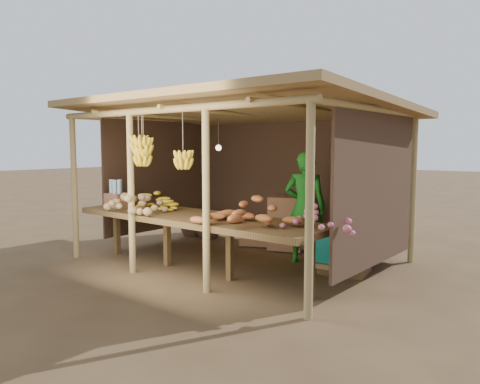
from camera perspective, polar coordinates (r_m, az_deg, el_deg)
The scene contains 13 objects.
ground at distance 7.29m, azimuth -0.00°, elevation -8.25°, with size 60.00×60.00×0.00m, color brown.
stall_structure at distance 7.15m, azimuth 0.35°, elevation 7.05°, with size 4.70×3.50×2.43m.
counter at distance 6.44m, azimuth -5.33°, elevation -3.40°, with size 3.90×1.05×0.80m.
potato_heap at distance 6.86m, azimuth -12.48°, elevation -0.87°, with size 1.09×0.66×0.37m, color #9C7A50, non-canonical shape.
sweet_potato_heap at distance 5.58m, azimuth 0.56°, elevation -2.25°, with size 1.15×0.69×0.36m, color #AF5C2D, non-canonical shape.
onion_heap at distance 5.21m, azimuth 9.21°, elevation -2.91°, with size 0.84×0.51×0.36m, color #CC637E, non-canonical shape.
banana_pile at distance 7.09m, azimuth -10.02°, elevation -0.72°, with size 0.59×0.35×0.35m, color yellow, non-canonical shape.
tomato_basin at distance 7.90m, azimuth -14.89°, elevation -0.81°, with size 0.41×0.41×0.21m.
bottle_box at distance 7.51m, azimuth -14.70°, elevation -0.53°, with size 0.34×0.27×0.43m.
vendor at distance 7.03m, azimuth 7.94°, elevation -1.87°, with size 0.61×0.40×1.67m, color #1A761C.
tarp_crate at distance 6.64m, azimuth 12.64°, elevation -6.78°, with size 0.77×0.69×0.82m.
carton_stack at distance 7.99m, azimuth 4.46°, elevation -4.15°, with size 1.29×0.62×0.89m.
burlap_sacks at distance 9.06m, azimuth -4.89°, elevation -3.75°, with size 0.90×0.47×0.63m.
Camera 1 is at (4.45, -5.50, 1.74)m, focal length 35.00 mm.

